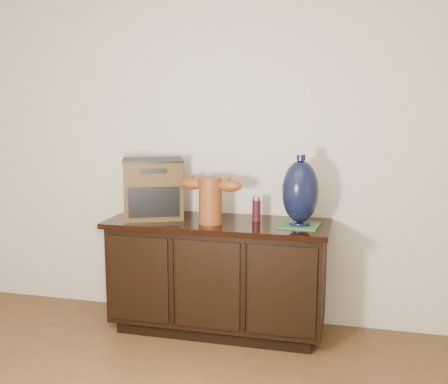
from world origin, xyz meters
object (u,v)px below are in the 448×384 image
(tv_radio, at_px, (153,188))
(terracotta_vessel, at_px, (210,198))
(lamp_base, at_px, (300,192))
(spray_can, at_px, (256,209))
(sideboard, at_px, (218,275))

(tv_radio, bearing_deg, terracotta_vessel, -35.18)
(lamp_base, bearing_deg, spray_can, 164.31)
(tv_radio, distance_m, lamp_base, 0.99)
(sideboard, relative_size, terracotta_vessel, 3.46)
(tv_radio, bearing_deg, spray_can, -18.79)
(spray_can, bearing_deg, terracotta_vessel, -152.17)
(terracotta_vessel, bearing_deg, sideboard, 77.31)
(sideboard, bearing_deg, terracotta_vessel, -108.29)
(terracotta_vessel, distance_m, lamp_base, 0.57)
(lamp_base, bearing_deg, tv_radio, 178.38)
(tv_radio, xyz_separation_m, spray_can, (0.70, 0.05, -0.12))
(terracotta_vessel, relative_size, lamp_base, 0.95)
(lamp_base, height_order, spray_can, lamp_base)
(terracotta_vessel, bearing_deg, lamp_base, 11.91)
(tv_radio, height_order, lamp_base, lamp_base)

